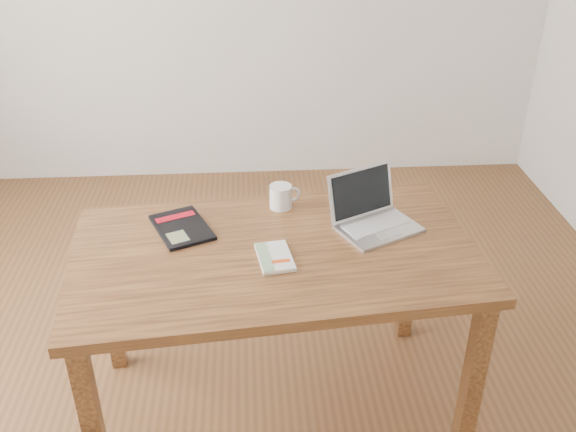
{
  "coord_description": "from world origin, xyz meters",
  "views": [
    {
      "loc": [
        0.08,
        -2.06,
        1.98
      ],
      "look_at": [
        0.21,
        -0.11,
        0.85
      ],
      "focal_mm": 40.0,
      "sensor_mm": 36.0,
      "label": 1
    }
  ],
  "objects": [
    {
      "name": "room",
      "position": [
        -0.07,
        0.0,
        1.36
      ],
      "size": [
        4.04,
        4.04,
        2.7
      ],
      "color": "brown",
      "rests_on": "ground"
    },
    {
      "name": "white_guidebook",
      "position": [
        0.15,
        -0.23,
        0.76
      ],
      "size": [
        0.14,
        0.2,
        0.02
      ],
      "rotation": [
        0.0,
        0.0,
        0.15
      ],
      "color": "beige",
      "rests_on": "desk"
    },
    {
      "name": "coffee_mug",
      "position": [
        0.2,
        0.14,
        0.8
      ],
      "size": [
        0.12,
        0.09,
        0.09
      ],
      "rotation": [
        0.0,
        0.0,
        0.3
      ],
      "color": "white",
      "rests_on": "desk"
    },
    {
      "name": "laptop",
      "position": [
        0.53,
        -0.02,
        0.79
      ],
      "size": [
        0.36,
        0.35,
        0.2
      ],
      "rotation": [
        0.0,
        0.0,
        0.46
      ],
      "color": "silver",
      "rests_on": "desk"
    },
    {
      "name": "black_guidebook",
      "position": [
        -0.18,
        -0.01,
        0.76
      ],
      "size": [
        0.27,
        0.31,
        0.01
      ],
      "rotation": [
        0.0,
        0.0,
        0.41
      ],
      "color": "black",
      "rests_on": "desk"
    },
    {
      "name": "desk",
      "position": [
        0.16,
        -0.17,
        0.66
      ],
      "size": [
        1.48,
        0.94,
        0.75
      ],
      "rotation": [
        0.0,
        0.0,
        0.1
      ],
      "color": "brown",
      "rests_on": "ground"
    }
  ]
}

